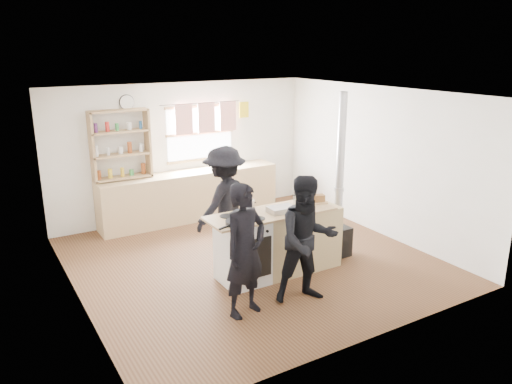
{
  "coord_description": "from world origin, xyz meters",
  "views": [
    {
      "loc": [
        -3.5,
        -6.02,
        3.13
      ],
      "look_at": [
        0.03,
        -0.1,
        1.1
      ],
      "focal_mm": 35.0,
      "sensor_mm": 36.0,
      "label": 1
    }
  ],
  "objects_px": {
    "person_near_right": "(307,240)",
    "person_far": "(225,203)",
    "thermos": "(224,159)",
    "roast_tray": "(281,209)",
    "skillet_greens": "(237,222)",
    "stockpot_stove": "(247,205)",
    "cooking_island": "(279,241)",
    "bread_board": "(317,199)",
    "stockpot_counter": "(304,196)",
    "person_near_left": "(245,250)",
    "flue_heater": "(338,215)"
  },
  "relations": [
    {
      "from": "person_near_right",
      "to": "person_far",
      "type": "height_order",
      "value": "person_far"
    },
    {
      "from": "thermos",
      "to": "roast_tray",
      "type": "distance_m",
      "value": 2.9
    },
    {
      "from": "skillet_greens",
      "to": "stockpot_stove",
      "type": "height_order",
      "value": "stockpot_stove"
    },
    {
      "from": "cooking_island",
      "to": "bread_board",
      "type": "xyz_separation_m",
      "value": [
        0.66,
        0.02,
        0.51
      ]
    },
    {
      "from": "stockpot_counter",
      "to": "person_far",
      "type": "height_order",
      "value": "person_far"
    },
    {
      "from": "person_near_left",
      "to": "person_near_right",
      "type": "height_order",
      "value": "person_near_left"
    },
    {
      "from": "cooking_island",
      "to": "roast_tray",
      "type": "distance_m",
      "value": 0.51
    },
    {
      "from": "person_near_left",
      "to": "person_far",
      "type": "bearing_deg",
      "value": 56.02
    },
    {
      "from": "person_near_left",
      "to": "cooking_island",
      "type": "bearing_deg",
      "value": 23.05
    },
    {
      "from": "stockpot_counter",
      "to": "person_near_right",
      "type": "distance_m",
      "value": 1.19
    },
    {
      "from": "skillet_greens",
      "to": "person_far",
      "type": "height_order",
      "value": "person_far"
    },
    {
      "from": "thermos",
      "to": "bread_board",
      "type": "height_order",
      "value": "thermos"
    },
    {
      "from": "skillet_greens",
      "to": "bread_board",
      "type": "distance_m",
      "value": 1.44
    },
    {
      "from": "flue_heater",
      "to": "stockpot_stove",
      "type": "bearing_deg",
      "value": 173.75
    },
    {
      "from": "skillet_greens",
      "to": "person_near_left",
      "type": "height_order",
      "value": "person_near_left"
    },
    {
      "from": "stockpot_counter",
      "to": "person_near_left",
      "type": "height_order",
      "value": "person_near_left"
    },
    {
      "from": "stockpot_stove",
      "to": "person_near_left",
      "type": "relative_size",
      "value": 0.13
    },
    {
      "from": "thermos",
      "to": "cooking_island",
      "type": "relative_size",
      "value": 0.17
    },
    {
      "from": "bread_board",
      "to": "flue_heater",
      "type": "height_order",
      "value": "flue_heater"
    },
    {
      "from": "person_near_right",
      "to": "roast_tray",
      "type": "bearing_deg",
      "value": 95.72
    },
    {
      "from": "stockpot_stove",
      "to": "person_near_right",
      "type": "xyz_separation_m",
      "value": [
        0.25,
        -1.07,
        -0.19
      ]
    },
    {
      "from": "roast_tray",
      "to": "person_near_left",
      "type": "height_order",
      "value": "person_near_left"
    },
    {
      "from": "person_near_right",
      "to": "skillet_greens",
      "type": "bearing_deg",
      "value": 148.18
    },
    {
      "from": "roast_tray",
      "to": "person_far",
      "type": "height_order",
      "value": "person_far"
    },
    {
      "from": "roast_tray",
      "to": "person_near_right",
      "type": "height_order",
      "value": "person_near_right"
    },
    {
      "from": "stockpot_counter",
      "to": "person_near_left",
      "type": "bearing_deg",
      "value": -149.41
    },
    {
      "from": "skillet_greens",
      "to": "stockpot_counter",
      "type": "bearing_deg",
      "value": 13.36
    },
    {
      "from": "skillet_greens",
      "to": "flue_heater",
      "type": "bearing_deg",
      "value": 7.18
    },
    {
      "from": "person_far",
      "to": "cooking_island",
      "type": "bearing_deg",
      "value": 90.67
    },
    {
      "from": "bread_board",
      "to": "person_near_left",
      "type": "bearing_deg",
      "value": -154.86
    },
    {
      "from": "skillet_greens",
      "to": "bread_board",
      "type": "height_order",
      "value": "bread_board"
    },
    {
      "from": "stockpot_counter",
      "to": "flue_heater",
      "type": "relative_size",
      "value": 0.13
    },
    {
      "from": "person_far",
      "to": "flue_heater",
      "type": "bearing_deg",
      "value": 127.76
    },
    {
      "from": "flue_heater",
      "to": "person_far",
      "type": "distance_m",
      "value": 1.73
    },
    {
      "from": "bread_board",
      "to": "stockpot_counter",
      "type": "bearing_deg",
      "value": 146.87
    },
    {
      "from": "bread_board",
      "to": "person_near_right",
      "type": "distance_m",
      "value": 1.2
    },
    {
      "from": "roast_tray",
      "to": "stockpot_stove",
      "type": "relative_size",
      "value": 1.79
    },
    {
      "from": "cooking_island",
      "to": "person_far",
      "type": "relative_size",
      "value": 1.15
    },
    {
      "from": "flue_heater",
      "to": "roast_tray",
      "type": "bearing_deg",
      "value": -173.46
    },
    {
      "from": "stockpot_counter",
      "to": "person_far",
      "type": "relative_size",
      "value": 0.19
    },
    {
      "from": "roast_tray",
      "to": "person_near_right",
      "type": "xyz_separation_m",
      "value": [
        -0.13,
        -0.78,
        -0.16
      ]
    },
    {
      "from": "skillet_greens",
      "to": "person_near_left",
      "type": "relative_size",
      "value": 0.23
    },
    {
      "from": "cooking_island",
      "to": "roast_tray",
      "type": "relative_size",
      "value": 5.16
    },
    {
      "from": "skillet_greens",
      "to": "bread_board",
      "type": "bearing_deg",
      "value": 7.85
    },
    {
      "from": "cooking_island",
      "to": "stockpot_stove",
      "type": "bearing_deg",
      "value": 150.98
    },
    {
      "from": "roast_tray",
      "to": "bread_board",
      "type": "distance_m",
      "value": 0.68
    },
    {
      "from": "bread_board",
      "to": "skillet_greens",
      "type": "bearing_deg",
      "value": -172.15
    },
    {
      "from": "thermos",
      "to": "person_far",
      "type": "relative_size",
      "value": 0.19
    },
    {
      "from": "bread_board",
      "to": "person_near_right",
      "type": "height_order",
      "value": "person_near_right"
    },
    {
      "from": "skillet_greens",
      "to": "roast_tray",
      "type": "height_order",
      "value": "roast_tray"
    }
  ]
}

